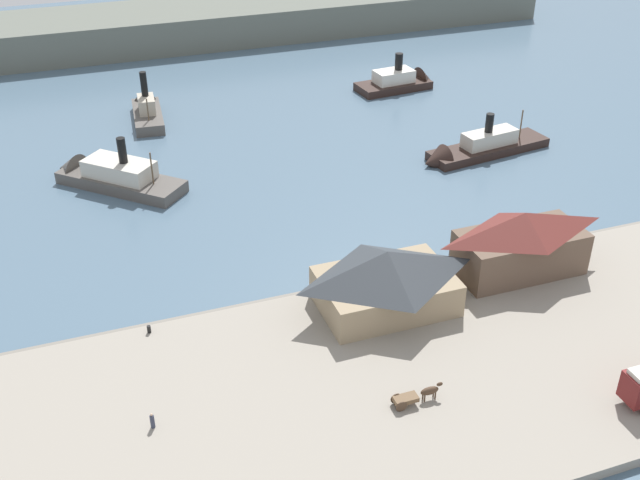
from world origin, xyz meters
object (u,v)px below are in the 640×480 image
object	(u,v)px
mooring_post_center_west	(149,329)
ferry_mid_harbor	(108,175)
pedestrian_near_west_shed	(152,421)
ferry_shed_west_terminal	(386,279)
horse_cart	(416,396)
ferry_moored_east	(474,150)
ferry_near_quay	(402,81)
ferry_shed_east_terminal	(521,242)
ferry_moored_west	(147,110)

from	to	relation	value
mooring_post_center_west	ferry_mid_harbor	world-z (taller)	ferry_mid_harbor
pedestrian_near_west_shed	ferry_mid_harbor	world-z (taller)	ferry_mid_harbor
ferry_shed_west_terminal	mooring_post_center_west	distance (m)	27.96
horse_cart	ferry_moored_east	world-z (taller)	ferry_moored_east
horse_cart	ferry_near_quay	distance (m)	95.87
ferry_shed_west_terminal	ferry_mid_harbor	size ratio (longest dim) A/B	0.77
ferry_shed_east_terminal	horse_cart	bearing A→B (deg)	-142.68
ferry_shed_east_terminal	pedestrian_near_west_shed	distance (m)	50.06
horse_cart	pedestrian_near_west_shed	distance (m)	26.15
mooring_post_center_west	ferry_moored_east	size ratio (longest dim) A/B	0.04
ferry_shed_east_terminal	ferry_near_quay	xyz separation A→B (m)	(16.65, 69.80, -4.09)
ferry_shed_east_terminal	ferry_moored_west	xyz separation A→B (m)	(-35.88, 71.15, -3.96)
mooring_post_center_west	ferry_moored_east	bearing A→B (deg)	27.73
ferry_shed_east_terminal	ferry_near_quay	world-z (taller)	ferry_shed_east_terminal
ferry_moored_east	ferry_mid_harbor	bearing A→B (deg)	170.10
ferry_moored_west	ferry_mid_harbor	world-z (taller)	ferry_moored_west
horse_cart	ferry_moored_west	bearing A→B (deg)	98.30
pedestrian_near_west_shed	ferry_moored_west	world-z (taller)	ferry_moored_west
mooring_post_center_west	ferry_mid_harbor	distance (m)	42.07
pedestrian_near_west_shed	ferry_near_quay	distance (m)	104.48
ferry_near_quay	mooring_post_center_west	bearing A→B (deg)	-133.46
ferry_shed_west_terminal	horse_cart	size ratio (longest dim) A/B	2.92
ferry_moored_east	pedestrian_near_west_shed	bearing A→B (deg)	-143.08
pedestrian_near_west_shed	ferry_moored_east	bearing A→B (deg)	36.92
pedestrian_near_west_shed	mooring_post_center_west	bearing A→B (deg)	82.22
horse_cart	mooring_post_center_west	world-z (taller)	horse_cart
ferry_shed_east_terminal	mooring_post_center_west	size ratio (longest dim) A/B	18.10
ferry_near_quay	ferry_mid_harbor	xyz separation A→B (m)	(-62.76, -24.49, 0.22)
ferry_moored_east	ferry_near_quay	bearing A→B (deg)	85.22
ferry_shed_west_terminal	ferry_shed_east_terminal	xyz separation A→B (m)	(19.03, 1.17, 0.45)
ferry_moored_west	ferry_shed_east_terminal	bearing A→B (deg)	-63.24
horse_cart	ferry_moored_west	xyz separation A→B (m)	(-12.93, 88.65, -0.57)
mooring_post_center_west	pedestrian_near_west_shed	bearing A→B (deg)	-97.78
ferry_shed_west_terminal	ferry_near_quay	xyz separation A→B (m)	(35.68, 70.97, -3.65)
mooring_post_center_west	ferry_moored_west	bearing A→B (deg)	81.17
ferry_mid_harbor	ferry_moored_east	bearing A→B (deg)	-9.90
horse_cart	pedestrian_near_west_shed	world-z (taller)	horse_cart
ferry_moored_west	ferry_near_quay	bearing A→B (deg)	-1.47
ferry_mid_harbor	ferry_near_quay	bearing A→B (deg)	21.31
horse_cart	ferry_mid_harbor	bearing A→B (deg)	110.24
mooring_post_center_west	ferry_moored_west	world-z (taller)	ferry_moored_west
ferry_moored_west	ferry_moored_east	xyz separation A→B (m)	(49.61, -36.28, -0.30)
ferry_shed_west_terminal	pedestrian_near_west_shed	size ratio (longest dim) A/B	9.02
horse_cart	pedestrian_near_west_shed	xyz separation A→B (m)	(-25.54, 5.62, -0.13)
pedestrian_near_west_shed	mooring_post_center_west	size ratio (longest dim) A/B	1.96
horse_cart	mooring_post_center_west	size ratio (longest dim) A/B	6.05
ferry_shed_west_terminal	ferry_shed_east_terminal	bearing A→B (deg)	3.51
ferry_shed_west_terminal	ferry_moored_west	distance (m)	74.34
ferry_moored_west	ferry_shed_west_terminal	bearing A→B (deg)	-76.89
pedestrian_near_west_shed	ferry_mid_harbor	xyz separation A→B (m)	(2.38, 57.20, -0.35)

